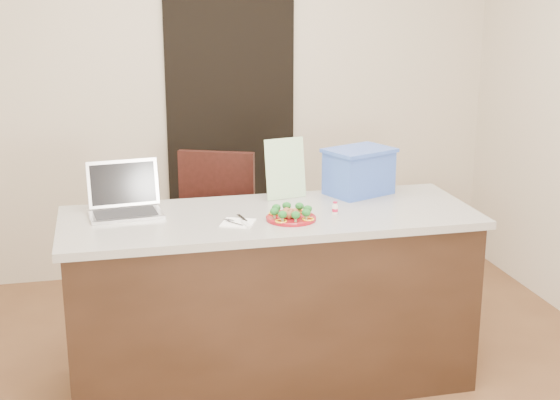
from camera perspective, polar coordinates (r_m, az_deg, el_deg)
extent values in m
plane|color=beige|center=(5.47, -4.73, 8.46)|extent=(4.00, 0.00, 4.00)
plane|color=beige|center=(1.73, 15.73, -8.16)|extent=(4.00, 0.00, 4.00)
cube|color=black|center=(5.52, -3.58, 4.87)|extent=(0.90, 0.02, 2.00)
cube|color=black|center=(4.04, -0.69, -7.55)|extent=(2.00, 0.70, 0.88)
cube|color=beige|center=(3.88, -0.71, -1.29)|extent=(2.06, 0.76, 0.04)
cylinder|color=maroon|center=(3.77, 0.81, -1.35)|extent=(0.24, 0.24, 0.01)
torus|color=maroon|center=(3.77, 0.81, -1.27)|extent=(0.24, 0.24, 0.01)
sphere|color=brown|center=(3.77, 0.82, -0.98)|extent=(0.04, 0.04, 0.04)
sphere|color=brown|center=(3.79, 1.08, -0.86)|extent=(0.04, 0.04, 0.04)
sphere|color=brown|center=(3.80, 0.76, -0.84)|extent=(0.04, 0.04, 0.04)
sphere|color=brown|center=(3.79, 0.47, -0.88)|extent=(0.04, 0.04, 0.04)
sphere|color=brown|center=(3.77, 0.34, -0.97)|extent=(0.04, 0.04, 0.04)
sphere|color=brown|center=(3.75, 0.43, -1.06)|extent=(0.04, 0.04, 0.04)
sphere|color=brown|center=(3.74, 0.70, -1.11)|extent=(0.04, 0.04, 0.04)
sphere|color=brown|center=(3.74, 1.03, -1.10)|extent=(0.04, 0.04, 0.04)
sphere|color=brown|center=(3.75, 1.26, -1.03)|extent=(0.04, 0.04, 0.04)
ellipsoid|color=#154F1C|center=(3.78, 2.03, -0.66)|extent=(0.04, 0.04, 0.04)
ellipsoid|color=#154F1C|center=(3.83, 1.43, -0.45)|extent=(0.04, 0.04, 0.04)
ellipsoid|color=#154F1C|center=(3.84, 0.49, -0.42)|extent=(0.04, 0.04, 0.04)
ellipsoid|color=#154F1C|center=(3.80, -0.27, -0.57)|extent=(0.04, 0.04, 0.04)
ellipsoid|color=#154F1C|center=(3.74, -0.41, -0.84)|extent=(0.04, 0.04, 0.04)
ellipsoid|color=#154F1C|center=(3.69, 0.18, -1.07)|extent=(0.04, 0.04, 0.04)
ellipsoid|color=#154F1C|center=(3.68, 1.16, -1.11)|extent=(0.04, 0.04, 0.04)
ellipsoid|color=#154F1C|center=(3.72, 1.93, -0.94)|extent=(0.04, 0.04, 0.04)
torus|color=gold|center=(3.85, 1.52, -0.84)|extent=(0.06, 0.06, 0.01)
torus|color=gold|center=(3.82, -0.41, -0.98)|extent=(0.06, 0.06, 0.01)
torus|color=gold|center=(3.69, 0.07, -1.55)|extent=(0.06, 0.06, 0.01)
torus|color=gold|center=(3.72, 2.07, -1.40)|extent=(0.06, 0.06, 0.01)
cube|color=white|center=(3.72, -3.09, -1.69)|extent=(0.20, 0.20, 0.01)
cube|color=#BBBABF|center=(3.70, -3.35, -1.71)|extent=(0.07, 0.09, 0.00)
cube|color=#BBBABF|center=(3.75, -3.50, -1.45)|extent=(0.05, 0.05, 0.00)
cube|color=silver|center=(3.68, -2.50, -1.77)|extent=(0.03, 0.10, 0.01)
cube|color=#BBBABF|center=(3.77, -2.79, -1.32)|extent=(0.03, 0.12, 0.00)
cylinder|color=white|center=(3.87, 4.05, -0.70)|extent=(0.03, 0.03, 0.04)
cylinder|color=white|center=(3.86, 4.06, -0.30)|extent=(0.02, 0.02, 0.01)
cylinder|color=red|center=(3.86, 4.06, -0.17)|extent=(0.02, 0.02, 0.01)
cylinder|color=red|center=(3.87, 4.05, -0.74)|extent=(0.03, 0.03, 0.02)
cube|color=silver|center=(3.92, -11.24, -1.00)|extent=(0.38, 0.28, 0.02)
cube|color=silver|center=(4.00, -11.41, 1.22)|extent=(0.36, 0.10, 0.23)
cube|color=black|center=(4.00, -11.40, 1.20)|extent=(0.32, 0.08, 0.20)
cube|color=black|center=(3.90, -11.24, -0.92)|extent=(0.32, 0.20, 0.00)
cube|color=white|center=(4.12, 0.39, 2.32)|extent=(0.23, 0.09, 0.32)
cube|color=#3355B9|center=(4.23, 5.79, 1.97)|extent=(0.39, 0.34, 0.23)
cube|color=#3355B9|center=(4.20, 5.83, 3.63)|extent=(0.42, 0.37, 0.02)
cube|color=black|center=(4.63, -4.17, -3.69)|extent=(0.61, 0.61, 0.04)
cube|color=black|center=(4.75, -4.64, 0.42)|extent=(0.45, 0.22, 0.53)
cylinder|color=black|center=(4.52, -6.23, -7.67)|extent=(0.04, 0.04, 0.50)
cylinder|color=black|center=(4.57, -1.23, -7.26)|extent=(0.04, 0.04, 0.50)
cylinder|color=black|center=(4.88, -6.81, -5.85)|extent=(0.04, 0.04, 0.50)
cylinder|color=black|center=(4.94, -2.19, -5.50)|extent=(0.04, 0.04, 0.50)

